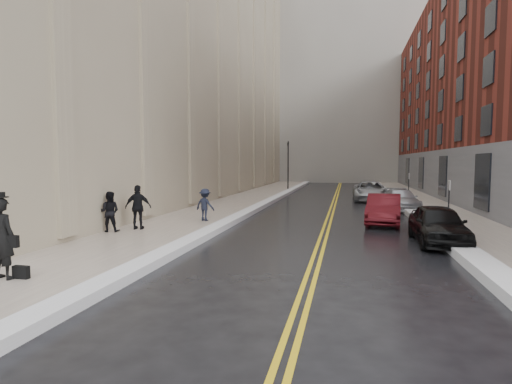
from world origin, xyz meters
The scene contains 22 objects.
ground centered at (0.00, 0.00, 0.00)m, with size 160.00×160.00×0.00m, color black.
sidewalk_left centered at (-4.50, 16.00, 0.07)m, with size 4.00×64.00×0.15m, color gray.
sidewalk_right centered at (9.00, 16.00, 0.07)m, with size 3.00×64.00×0.15m, color gray.
lane_stripe_a centered at (2.38, 16.00, 0.00)m, with size 0.12×64.00×0.01m, color gold.
lane_stripe_b centered at (2.62, 16.00, 0.00)m, with size 0.12×64.00×0.01m, color gold.
snow_ridge_left centered at (-2.20, 16.00, 0.13)m, with size 0.70×60.80×0.26m, color silver.
snow_ridge_right centered at (7.15, 16.00, 0.15)m, with size 0.85×60.80×0.30m, color silver.
building_left centered at (-14.50, 23.00, 17.50)m, with size 16.00×50.00×35.00m, color #9E9177.
tower_far_center centered at (1.00, 56.00, 26.00)m, with size 28.00×16.00×52.00m, color gray.
tower_far_right centered at (14.00, 66.00, 22.00)m, with size 22.00×18.00×44.00m, color slate.
tower_far_left centered at (-12.00, 72.00, 30.00)m, with size 22.00×18.00×60.00m, color slate.
traffic_signal centered at (-2.60, 30.00, 3.08)m, with size 0.18×0.15×5.20m.
parking_sign_near centered at (7.90, 8.00, 1.36)m, with size 0.06×0.35×2.23m.
parking_sign_far centered at (7.90, 20.00, 1.36)m, with size 0.06×0.35×2.23m.
car_black centered at (6.73, 4.44, 0.73)m, with size 1.71×4.26×1.45m, color black.
car_maroon centered at (5.20, 9.08, 0.73)m, with size 1.55×4.44×1.46m, color #4C0D12.
car_silver_near centered at (6.78, 15.38, 0.65)m, with size 1.83×4.51×1.31m, color #ABADB3.
car_silver_far centered at (5.20, 21.18, 0.76)m, with size 2.53×5.50×1.53m, color #A1A4A9.
pedestrian_main centered at (-4.88, -3.30, 1.16)m, with size 0.74×0.49×2.03m, color black.
pedestrian_a centered at (-6.20, 3.29, 0.99)m, with size 0.82×0.64×1.68m, color black.
pedestrian_b centered at (-3.42, 7.13, 0.94)m, with size 1.02×0.59×1.59m, color black.
pedestrian_c centered at (-5.34, 4.09, 1.11)m, with size 1.12×0.47×1.91m, color black.
Camera 1 is at (3.38, -11.40, 3.04)m, focal length 28.00 mm.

